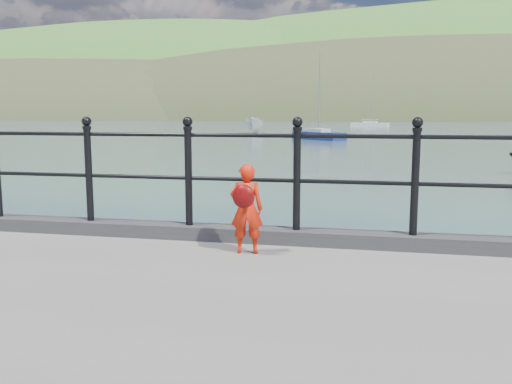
% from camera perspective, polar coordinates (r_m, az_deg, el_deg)
% --- Properties ---
extents(ground, '(600.00, 600.00, 0.00)m').
position_cam_1_polar(ground, '(6.39, -1.15, -13.57)').
color(ground, '#2D4251').
rests_on(ground, ground).
extents(kerb, '(60.00, 0.30, 0.15)m').
position_cam_1_polar(kerb, '(5.93, -1.51, -4.43)').
color(kerb, '#28282B').
rests_on(kerb, quay).
extents(railing, '(18.11, 0.11, 1.20)m').
position_cam_1_polar(railing, '(5.81, -1.54, 2.79)').
color(railing, black).
rests_on(railing, kerb).
extents(far_shore, '(830.00, 200.00, 156.00)m').
position_cam_1_polar(far_shore, '(249.22, 20.53, 2.03)').
color(far_shore, '#333A21').
rests_on(far_shore, ground).
extents(child, '(0.36, 0.32, 0.89)m').
position_cam_1_polar(child, '(5.34, -1.03, -1.68)').
color(child, red).
rests_on(child, quay).
extents(launch_white, '(2.11, 5.11, 1.94)m').
position_cam_1_polar(launch_white, '(65.62, -0.11, 7.07)').
color(launch_white, silver).
rests_on(launch_white, ground).
extents(sailboat_deep, '(6.72, 3.36, 9.49)m').
position_cam_1_polar(sailboat_deep, '(97.16, 11.90, 6.93)').
color(sailboat_deep, silver).
rests_on(sailboat_deep, ground).
extents(sailboat_port, '(5.15, 4.81, 7.85)m').
position_cam_1_polar(sailboat_port, '(49.35, 6.61, 5.88)').
color(sailboat_port, navy).
rests_on(sailboat_port, ground).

